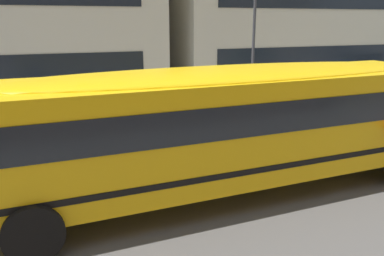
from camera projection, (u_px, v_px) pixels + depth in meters
The scene contains 5 objects.
ground_plane at pixel (262, 160), 11.38m from camera, with size 400.00×400.00×0.00m, color #54514F.
sidewalk_far at pixel (173, 104), 18.85m from camera, with size 120.00×3.00×0.01m, color gray.
lane_centreline at pixel (262, 160), 11.38m from camera, with size 110.00×0.16×0.01m, color silver.
school_bus at pixel (237, 119), 8.98m from camera, with size 13.26×3.15×2.95m.
street_lamp at pixel (255, 12), 18.40m from camera, with size 0.44×0.44×6.80m.
Camera 1 is at (-5.73, -9.29, 3.94)m, focal length 36.46 mm.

